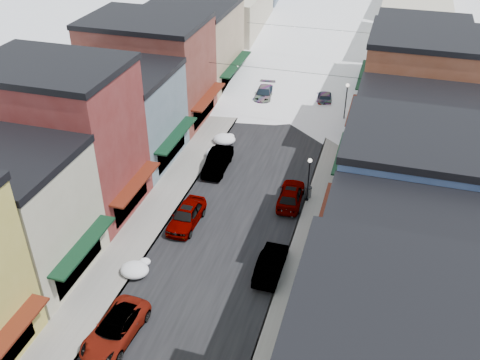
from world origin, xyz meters
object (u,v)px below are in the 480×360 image
Objects in this scene: car_white_suv at (115,329)px; trash_can at (308,192)px; car_green_sedan at (271,264)px; streetlamp_near at (309,174)px; car_dark_hatch at (218,161)px; car_silver_sedan at (186,215)px.

car_white_suv is 5.53× the size of trash_can.
car_green_sedan is 9.68m from streetlamp_near.
streetlamp_near reaches higher than car_green_sedan.
car_dark_hatch reaches higher than car_white_suv.
car_silver_sedan is at bearing -90.67° from car_dark_hatch.
car_white_suv is 12.11m from car_silver_sedan.
streetlamp_near reaches higher than car_white_suv.
car_dark_hatch is 1.26× the size of streetlamp_near.
car_dark_hatch is at bearing 162.26° from streetlamp_near.
trash_can is (8.70, 6.39, -0.20)m from car_silver_sedan.
car_dark_hatch reaches higher than car_silver_sedan.
trash_can is (0.90, 9.98, -0.14)m from car_green_sedan.
car_green_sedan is 1.16× the size of streetlamp_near.
car_white_suv is 1.13× the size of car_green_sedan.
streetlamp_near is (8.70, 17.95, 1.99)m from car_white_suv.
streetlamp_near reaches higher than trash_can.
car_silver_sedan is at bearing 94.00° from car_white_suv.
trash_can is at bearing -95.27° from car_green_sedan.
car_green_sedan is at bearing 51.52° from car_white_suv.
streetlamp_near is at bearing -20.28° from car_dark_hatch.
car_green_sedan reaches higher than trash_can.
streetlamp_near is (-0.00, -0.54, 2.09)m from trash_can.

